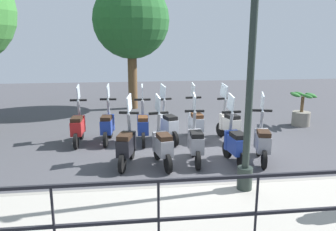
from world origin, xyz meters
The scene contains 17 objects.
ground_plane centered at (0.00, 0.00, 0.00)m, with size 28.00×28.00×0.00m, color #424247.
promenade_walkway centered at (-3.15, 0.00, 0.07)m, with size 2.20×20.00×0.15m.
fence_railing centered at (-4.20, 0.00, 0.89)m, with size 0.04×16.03×1.07m.
lamp_post_near centered at (-2.40, -0.53, 1.97)m, with size 0.26×0.90×4.13m.
tree_distant centered at (5.50, 1.27, 3.41)m, with size 2.93×2.93×4.90m.
potted_palm centered at (2.11, -4.04, 0.45)m, with size 1.06×0.66×1.05m.
scooter_near_0 centered at (-0.81, -1.51, 0.48)m, with size 1.21×0.52×1.54m.
scooter_near_1 centered at (-0.89, -0.85, 0.48)m, with size 1.23×0.44×1.54m.
scooter_near_2 centered at (-0.69, -0.01, 0.48)m, with size 1.23×0.44×1.54m.
scooter_near_3 centered at (-0.79, 0.75, 0.48)m, with size 1.22×0.48×1.54m.
scooter_near_4 centered at (-0.68, 1.51, 0.48)m, with size 1.21×0.52×1.54m.
scooter_far_0 centered at (0.81, -1.24, 0.48)m, with size 1.21×0.52×1.54m.
scooter_far_1 centered at (1.04, -0.37, 0.48)m, with size 1.23×0.44×1.54m.
scooter_far_2 centered at (0.90, 0.42, 0.48)m, with size 1.20×0.55×1.54m.
scooter_far_3 centered at (0.90, 1.08, 0.48)m, with size 1.23×0.44×1.54m.
scooter_far_4 centered at (1.07, 2.02, 0.48)m, with size 1.23×0.44×1.54m.
scooter_far_5 centered at (1.02, 2.79, 0.48)m, with size 1.23×0.44×1.54m.
Camera 1 is at (-7.51, 1.44, 2.71)m, focal length 35.00 mm.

